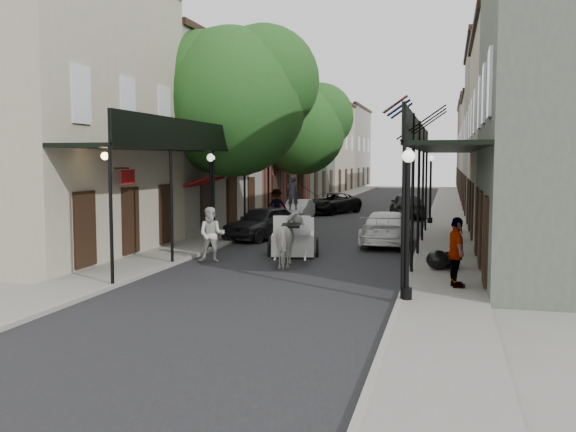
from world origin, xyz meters
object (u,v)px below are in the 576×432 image
Objects in this scene: lamppost_right_far at (430,188)px; pedestrian_sidewalk_right at (456,252)px; tree_near at (241,96)px; car_left_far at (330,203)px; lamppost_left at (211,198)px; carriage at (294,223)px; lamppost_right_near at (407,222)px; car_left_mid at (298,210)px; pedestrian_sidewalk_left at (276,206)px; car_right_far at (407,205)px; tree_far at (306,126)px; car_left_near at (263,222)px; pedestrian_walking at (212,235)px; car_right_near at (387,228)px; horse at (291,240)px.

lamppost_right_far reaches higher than pedestrian_sidewalk_right.
car_left_far is (1.60, 13.93, -5.79)m from tree_near.
carriage is (3.48, -0.41, -0.87)m from lamppost_left.
lamppost_right_near is 0.99× the size of car_left_mid.
pedestrian_sidewalk_left reaches higher than car_right_far.
car_right_far is (6.80, 5.79, -0.25)m from pedestrian_sidewalk_left.
lamppost_left is 0.74× the size of car_left_far.
pedestrian_sidewalk_left is at bearing 17.92° from pedestrian_sidewalk_right.
lamppost_left is 0.99× the size of car_left_mid.
car_left_near is at bearing -85.19° from tree_far.
pedestrian_walking is 0.44× the size of car_left_near.
lamppost_left is 0.80× the size of car_right_far.
carriage is 16.84m from car_right_far.
car_left_near is (-7.13, 11.74, -1.29)m from lamppost_right_near.
tree_far is 1.93× the size of car_left_near.
car_left_mid is at bearing 171.78° from lamppost_right_far.
lamppost_right_near is 2.00× the size of pedestrian_sidewalk_left.
carriage reaches higher than car_right_near.
car_left_near is at bearing 74.06° from lamppost_left.
pedestrian_sidewalk_left is (0.05, -7.85, -4.79)m from tree_far.
car_right_far is (6.80, 11.94, -5.70)m from tree_near.
tree_far is 7.30m from car_left_mid.
pedestrian_sidewalk_left is at bearing 114.36° from lamppost_right_near.
lamppost_right_near is at bearing 119.12° from horse.
car_left_far is 5.57m from car_right_far.
pedestrian_sidewalk_right is at bearing 139.56° from horse.
pedestrian_sidewalk_right is (9.56, -24.31, -4.76)m from tree_far.
car_left_near is 0.88× the size of car_left_far.
lamppost_right_far is 10.99m from car_left_near.
car_left_far is (1.50, 18.11, -1.35)m from lamppost_left.
tree_near is 14.87m from car_right_far.
car_left_mid is 11.86m from car_right_near.
pedestrian_sidewalk_right reaches higher than car_right_near.
pedestrian_walking is at bearing -80.15° from tree_near.
car_left_mid is (-8.91, 19.24, -0.46)m from pedestrian_sidewalk_right.
tree_far reaches higher than car_left_near.
tree_near is 2.60× the size of lamppost_right_far.
car_right_near is at bearing 80.32° from car_right_far.
lamppost_left is 17.50m from car_right_far.
tree_far is at bearing 89.46° from carriage.
lamppost_right_far is at bearing 43.31° from tree_near.
tree_near reaches higher than carriage.
pedestrian_walking reaches higher than car_left_near.
horse is at bearing 72.50° from car_right_far.
car_left_near is 1.19× the size of car_left_mid.
pedestrian_walking is 13.39m from pedestrian_sidewalk_left.
tree_near is at bearing 124.27° from lamppost_right_near.
pedestrian_sidewalk_right is at bearing -68.54° from tree_far.
horse is 19.47m from car_right_far.
lamppost_left is 11.27m from pedestrian_sidewalk_right.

